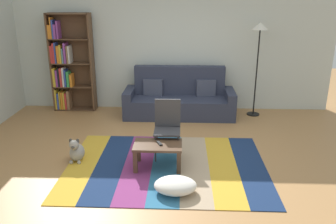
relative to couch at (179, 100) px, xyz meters
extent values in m
plane|color=#B27F4C|center=(-0.16, -2.02, -0.34)|extent=(14.00, 14.00, 0.00)
cube|color=silver|center=(-0.16, 0.53, 1.01)|extent=(6.80, 0.10, 2.70)
cube|color=gold|center=(-1.42, -2.32, -0.33)|extent=(0.42, 2.18, 0.01)
cube|color=navy|center=(-1.00, -2.32, -0.33)|extent=(0.42, 2.18, 0.01)
cube|color=#843370|center=(-0.58, -2.32, -0.33)|extent=(0.42, 2.18, 0.01)
cube|color=teal|center=(-0.16, -2.32, -0.33)|extent=(0.42, 2.18, 0.01)
cube|color=tan|center=(0.26, -2.32, -0.33)|extent=(0.42, 2.18, 0.01)
cube|color=gold|center=(0.68, -2.32, -0.33)|extent=(0.42, 2.18, 0.01)
cube|color=navy|center=(1.10, -2.32, -0.33)|extent=(0.42, 2.18, 0.01)
cube|color=#2D3347|center=(0.00, -0.07, -0.14)|extent=(1.90, 0.80, 0.40)
cube|color=#2D3347|center=(0.00, 0.23, 0.36)|extent=(1.90, 0.20, 0.60)
cube|color=#2D3347|center=(-1.04, -0.07, -0.06)|extent=(0.18, 0.80, 0.56)
cube|color=#2D3347|center=(1.04, -0.07, -0.06)|extent=(0.18, 0.80, 0.56)
cube|color=#42475B|center=(-0.55, 0.11, 0.22)|extent=(0.42, 0.19, 0.36)
cube|color=#42475B|center=(0.55, 0.11, 0.22)|extent=(0.42, 0.19, 0.36)
cube|color=brown|center=(-2.72, 0.28, 0.70)|extent=(0.04, 0.28, 2.07)
cube|color=brown|center=(-1.86, 0.28, 0.70)|extent=(0.04, 0.28, 2.07)
cube|color=brown|center=(-2.29, 0.41, 0.70)|extent=(0.90, 0.01, 2.07)
cube|color=brown|center=(-2.29, 0.28, -0.32)|extent=(0.86, 0.28, 0.02)
cube|color=brown|center=(-2.29, 0.28, 0.19)|extent=(0.86, 0.28, 0.02)
cube|color=brown|center=(-2.29, 0.28, 0.70)|extent=(0.86, 0.28, 0.02)
cube|color=brown|center=(-2.29, 0.28, 1.21)|extent=(0.86, 0.28, 0.02)
cube|color=brown|center=(-2.29, 0.28, 1.71)|extent=(0.86, 0.28, 0.02)
cube|color=gold|center=(-2.69, 0.26, -0.09)|extent=(0.03, 0.22, 0.44)
cube|color=#334CB2|center=(-2.64, 0.25, -0.13)|extent=(0.03, 0.21, 0.35)
cube|color=gold|center=(-2.60, 0.27, -0.11)|extent=(0.03, 0.25, 0.39)
cube|color=orange|center=(-2.56, 0.23, -0.12)|extent=(0.04, 0.17, 0.38)
cube|color=gold|center=(-2.52, 0.25, -0.12)|extent=(0.03, 0.21, 0.38)
cube|color=red|center=(-2.47, 0.26, -0.13)|extent=(0.04, 0.22, 0.36)
cube|color=#8C6647|center=(-2.42, 0.26, -0.10)|extent=(0.05, 0.22, 0.41)
cube|color=gold|center=(-2.68, 0.24, 0.40)|extent=(0.05, 0.18, 0.40)
cube|color=purple|center=(-2.62, 0.26, 0.38)|extent=(0.04, 0.22, 0.36)
cube|color=black|center=(-2.58, 0.26, 0.40)|extent=(0.04, 0.23, 0.40)
cube|color=red|center=(-2.53, 0.23, 0.40)|extent=(0.05, 0.17, 0.40)
cube|color=silver|center=(-2.48, 0.25, 0.40)|extent=(0.04, 0.21, 0.41)
cube|color=#334CB2|center=(-2.44, 0.26, 0.38)|extent=(0.03, 0.22, 0.36)
cube|color=green|center=(-2.38, 0.24, 0.36)|extent=(0.05, 0.19, 0.33)
cube|color=orange|center=(-2.32, 0.25, 0.34)|extent=(0.05, 0.21, 0.27)
cube|color=red|center=(-2.68, 0.24, 0.89)|extent=(0.05, 0.19, 0.36)
cube|color=red|center=(-2.63, 0.26, 0.92)|extent=(0.04, 0.23, 0.42)
cube|color=#334CB2|center=(-2.60, 0.26, 0.92)|extent=(0.03, 0.22, 0.43)
cube|color=orange|center=(-2.54, 0.24, 0.89)|extent=(0.05, 0.18, 0.36)
cube|color=gold|center=(-2.49, 0.27, 0.90)|extent=(0.04, 0.24, 0.38)
cube|color=#668C99|center=(-2.45, 0.26, 0.86)|extent=(0.03, 0.22, 0.31)
cube|color=purple|center=(-2.40, 0.27, 0.92)|extent=(0.04, 0.26, 0.42)
cube|color=#8C6647|center=(-2.35, 0.25, 0.89)|extent=(0.03, 0.20, 0.36)
cube|color=silver|center=(-2.31, 0.26, 0.89)|extent=(0.03, 0.23, 0.37)
cube|color=orange|center=(-2.68, 0.27, 1.35)|extent=(0.05, 0.24, 0.28)
cube|color=orange|center=(-2.64, 0.25, 1.43)|extent=(0.03, 0.20, 0.43)
cube|color=#334CB2|center=(-2.60, 0.26, 1.40)|extent=(0.03, 0.22, 0.38)
cube|color=purple|center=(-2.56, 0.26, 1.36)|extent=(0.05, 0.23, 0.29)
cube|color=purple|center=(-2.51, 0.25, 1.40)|extent=(0.04, 0.21, 0.36)
cube|color=#513826|center=(-0.28, -2.36, 0.02)|extent=(0.70, 0.45, 0.04)
cube|color=#513826|center=(-0.59, -2.55, -0.16)|extent=(0.06, 0.06, 0.33)
cube|color=#513826|center=(0.03, -2.55, -0.16)|extent=(0.06, 0.06, 0.33)
cube|color=#513826|center=(-0.59, -2.17, -0.16)|extent=(0.06, 0.06, 0.33)
cube|color=#513826|center=(0.03, -2.17, -0.16)|extent=(0.06, 0.06, 0.33)
ellipsoid|color=white|center=(-0.01, -3.04, -0.23)|extent=(0.55, 0.43, 0.19)
ellipsoid|color=#9E998E|center=(-1.54, -2.18, -0.21)|extent=(0.22, 0.30, 0.26)
sphere|color=#9E998E|center=(-1.54, -2.29, -0.03)|extent=(0.15, 0.15, 0.15)
ellipsoid|color=#474440|center=(-1.54, -2.35, -0.04)|extent=(0.06, 0.07, 0.05)
ellipsoid|color=#474440|center=(-1.59, -2.27, 0.02)|extent=(0.05, 0.04, 0.08)
ellipsoid|color=#474440|center=(-1.49, -2.27, 0.02)|extent=(0.05, 0.04, 0.08)
sphere|color=#9E998E|center=(-1.60, -2.32, -0.31)|extent=(0.06, 0.06, 0.06)
sphere|color=#9E998E|center=(-1.48, -2.32, -0.31)|extent=(0.06, 0.06, 0.06)
cylinder|color=black|center=(1.57, 0.08, -0.32)|extent=(0.26, 0.26, 0.02)
cylinder|color=black|center=(1.57, 0.08, 0.56)|extent=(0.03, 0.03, 1.74)
cone|color=white|center=(1.57, 0.08, 1.50)|extent=(0.32, 0.32, 0.14)
cube|color=black|center=(-0.26, -2.35, 0.05)|extent=(0.10, 0.16, 0.02)
cube|color=#38383D|center=(-0.16, -2.02, 0.10)|extent=(0.40, 0.40, 0.03)
cube|color=#38383D|center=(-0.16, -1.84, 0.34)|extent=(0.40, 0.03, 0.44)
cylinder|color=#38383D|center=(-0.33, -2.19, -0.12)|extent=(0.02, 0.02, 0.42)
cylinder|color=#38383D|center=(0.01, -2.19, -0.12)|extent=(0.02, 0.02, 0.42)
cylinder|color=#38383D|center=(-0.33, -1.85, -0.12)|extent=(0.02, 0.02, 0.42)
cylinder|color=#38383D|center=(0.01, -1.85, -0.12)|extent=(0.02, 0.02, 0.42)
camera|label=1|loc=(0.06, -6.96, 2.12)|focal=37.22mm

